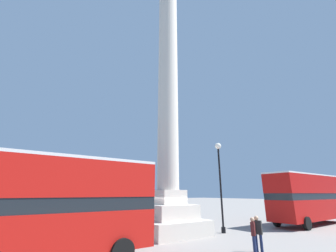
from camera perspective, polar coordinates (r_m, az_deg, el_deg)
The scene contains 7 objects.
ground_plane at distance 17.31m, azimuth 0.00°, elevation -25.89°, with size 200.00×200.00×0.00m, color gray.
monument_column at distance 18.35m, azimuth 0.00°, elevation 4.68°, with size 4.55×4.55×25.53m.
bus_a at distance 10.55m, azimuth -32.54°, elevation -16.49°, with size 10.20×2.81×4.23m.
bus_b at distance 25.76m, azimuth 31.95°, elevation -14.95°, with size 10.50×2.77×4.48m.
street_lamp at distance 18.24m, azimuth 13.05°, elevation -12.15°, with size 0.49×0.49×6.64m.
pedestrian_near_lamp at distance 12.81m, azimuth 20.91°, elevation -24.10°, with size 0.46×0.34×1.62m.
pedestrian_by_plinth at distance 13.10m, azimuth 21.82°, elevation -23.65°, with size 0.30×0.47×1.67m.
Camera 1 is at (-9.91, -13.92, 2.75)m, focal length 24.00 mm.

